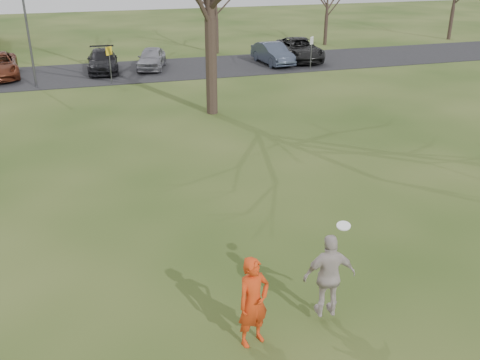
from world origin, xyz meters
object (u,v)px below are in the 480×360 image
Objects in this scene: car_3 at (103,61)px; car_4 at (151,58)px; lamp_post at (25,12)px; car_6 at (299,49)px; player_defender at (253,302)px; car_5 at (273,53)px; catching_play at (329,276)px.

car_4 is (2.96, -0.08, 0.01)m from car_3.
car_6 is at bearing 9.49° from lamp_post.
car_3 is at bearing 38.62° from lamp_post.
car_5 is (9.51, 24.87, -0.23)m from player_defender.
lamp_post is (-3.77, -3.01, 3.29)m from car_3.
player_defender is 26.63m from car_5.
car_5 is at bearing 51.12° from player_defender.
car_5 is at bearing -1.73° from car_3.
catching_play is 23.74m from lamp_post.
car_3 is 0.85× the size of car_6.
car_4 is 1.87× the size of catching_play.
car_3 is 10.74m from car_5.
player_defender is 25.78m from car_4.
car_4 is at bearing -174.58° from car_6.
lamp_post is at bearing 84.33° from player_defender.
car_6 is 0.82× the size of lamp_post.
player_defender is at bearing -108.23° from car_6.
car_6 is (9.89, -0.15, 0.07)m from car_4.
player_defender is 0.49× the size of car_4.
lamp_post reaches higher than player_defender.
catching_play reaches higher than player_defender.
car_5 is at bearing 72.32° from catching_play.
car_4 is 0.93× the size of car_5.
player_defender reaches higher than car_5.
car_4 is 25.56m from catching_play.
car_5 is (7.73, -0.85, 0.02)m from car_4.
car_3 is 12.85m from car_6.
car_5 is at bearing 8.19° from lamp_post.
car_4 is 9.89m from car_6.
car_4 is 7.78m from car_5.
car_4 is 8.05m from lamp_post.
car_3 is at bearing 74.69° from player_defender.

